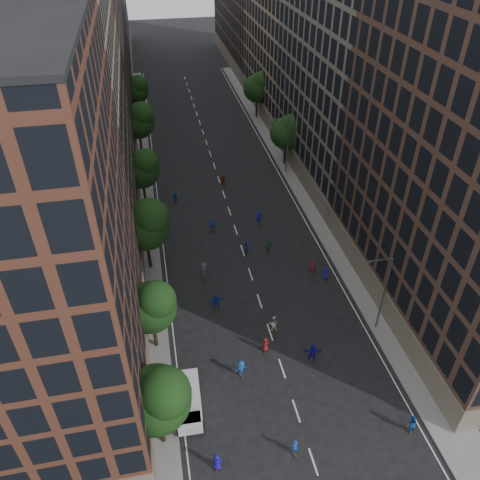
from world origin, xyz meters
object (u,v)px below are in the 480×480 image
(streetlamp_far, at_px, (286,142))
(skater_2, at_px, (411,424))
(cargo_van, at_px, (188,401))
(skater_0, at_px, (217,462))
(skater_1, at_px, (295,447))
(streetlamp_near, at_px, (383,290))

(streetlamp_far, bearing_deg, skater_2, -92.43)
(cargo_van, relative_size, skater_2, 2.75)
(skater_0, height_order, skater_1, skater_0)
(cargo_van, height_order, skater_1, cargo_van)
(streetlamp_near, height_order, streetlamp_far, same)
(streetlamp_near, bearing_deg, skater_1, -136.60)
(cargo_van, height_order, skater_0, cargo_van)
(skater_0, bearing_deg, streetlamp_far, -91.47)
(skater_1, height_order, skater_2, skater_2)
(streetlamp_near, height_order, cargo_van, streetlamp_near)
(streetlamp_far, height_order, cargo_van, streetlamp_far)
(skater_1, bearing_deg, streetlamp_near, -147.03)
(streetlamp_far, bearing_deg, skater_0, -111.91)
(skater_0, distance_m, skater_2, 15.83)
(streetlamp_near, xyz_separation_m, skater_2, (-1.87, -11.00, -4.29))
(streetlamp_far, distance_m, cargo_van, 43.35)
(streetlamp_far, xyz_separation_m, cargo_van, (-19.28, -38.63, -3.83))
(skater_0, bearing_deg, cargo_van, -53.08)
(streetlamp_far, height_order, skater_1, streetlamp_far)
(streetlamp_near, xyz_separation_m, skater_1, (-11.63, -11.00, -4.36))
(cargo_van, xyz_separation_m, skater_0, (1.59, -5.37, -0.50))
(streetlamp_near, xyz_separation_m, cargo_van, (-19.28, -5.63, -3.83))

